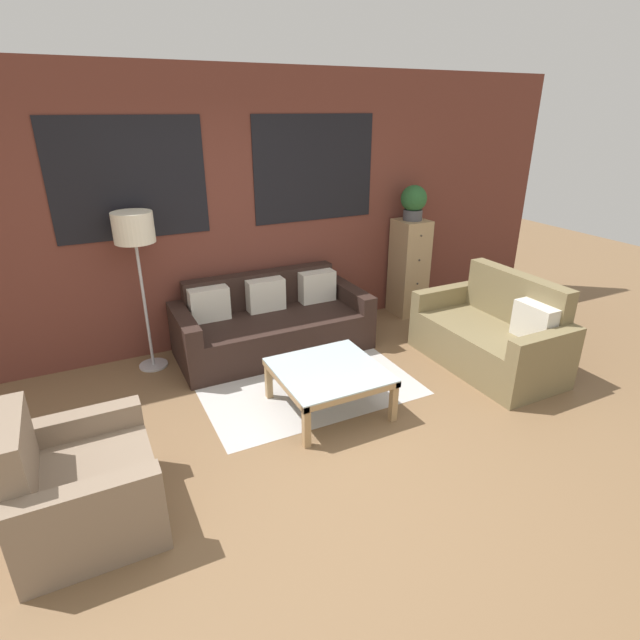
{
  "coord_description": "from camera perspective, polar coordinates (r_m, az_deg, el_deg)",
  "views": [
    {
      "loc": [
        -1.49,
        -2.62,
        2.41
      ],
      "look_at": [
        0.45,
        1.27,
        0.55
      ],
      "focal_mm": 28.0,
      "sensor_mm": 36.0,
      "label": 1
    }
  ],
  "objects": [
    {
      "name": "wall_back_brick",
      "position": [
        5.37,
        -10.15,
        12.03
      ],
      "size": [
        8.4,
        0.09,
        2.8
      ],
      "color": "brown",
      "rests_on": "ground_plane"
    },
    {
      "name": "potted_plant",
      "position": [
        6.08,
        10.65,
        13.18
      ],
      "size": [
        0.3,
        0.3,
        0.4
      ],
      "color": "#47474C",
      "rests_on": "drawer_cabinet"
    },
    {
      "name": "coffee_table",
      "position": [
        4.24,
        1.01,
        -6.29
      ],
      "size": [
        0.87,
        0.87,
        0.39
      ],
      "color": "silver",
      "rests_on": "ground_plane"
    },
    {
      "name": "rug",
      "position": [
        4.85,
        -2.17,
        -6.65
      ],
      "size": [
        1.95,
        1.6,
        0.0
      ],
      "color": "#BCB7B2",
      "rests_on": "ground_plane"
    },
    {
      "name": "settee_vintage",
      "position": [
        5.25,
        19.07,
        -1.79
      ],
      "size": [
        0.8,
        1.48,
        0.92
      ],
      "color": "olive",
      "rests_on": "ground_plane"
    },
    {
      "name": "drawer_cabinet",
      "position": [
        6.27,
        10.11,
        5.9
      ],
      "size": [
        0.37,
        0.4,
        1.18
      ],
      "color": "tan",
      "rests_on": "ground_plane"
    },
    {
      "name": "couch_dark",
      "position": [
        5.32,
        -5.53,
        -0.49
      ],
      "size": [
        2.0,
        0.88,
        0.78
      ],
      "color": "black",
      "rests_on": "ground_plane"
    },
    {
      "name": "armchair_corner",
      "position": [
        3.52,
        -25.69,
        -16.8
      ],
      "size": [
        0.8,
        0.91,
        0.84
      ],
      "color": "#84705B",
      "rests_on": "ground_plane"
    },
    {
      "name": "ground_plane",
      "position": [
        3.86,
        2.53,
        -15.53
      ],
      "size": [
        16.0,
        16.0,
        0.0
      ],
      "primitive_type": "plane",
      "color": "brown"
    },
    {
      "name": "floor_lamp",
      "position": [
        4.88,
        -20.44,
        9.04
      ],
      "size": [
        0.37,
        0.37,
        1.55
      ],
      "color": "#B2B2B7",
      "rests_on": "ground_plane"
    }
  ]
}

